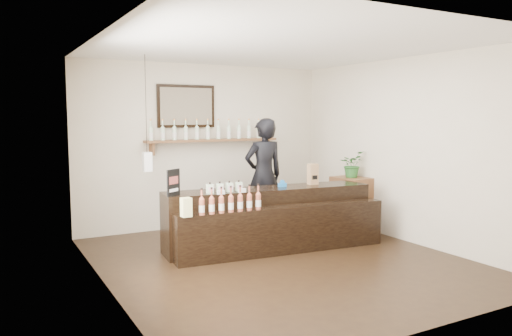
{
  "coord_description": "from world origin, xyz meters",
  "views": [
    {
      "loc": [
        -3.41,
        -5.53,
        1.92
      ],
      "look_at": [
        0.02,
        0.7,
        1.17
      ],
      "focal_mm": 35.0,
      "sensor_mm": 36.0,
      "label": 1
    }
  ],
  "objects": [
    {
      "name": "ground",
      "position": [
        0.0,
        0.0,
        0.0
      ],
      "size": [
        5.0,
        5.0,
        0.0
      ],
      "primitive_type": "plane",
      "color": "black",
      "rests_on": "ground"
    },
    {
      "name": "room_shell",
      "position": [
        0.0,
        0.0,
        1.7
      ],
      "size": [
        5.0,
        5.0,
        5.0
      ],
      "color": "beige",
      "rests_on": "ground"
    },
    {
      "name": "back_wall_decor",
      "position": [
        -0.15,
        2.37,
        1.76
      ],
      "size": [
        2.66,
        0.96,
        1.69
      ],
      "color": "brown",
      "rests_on": "ground"
    },
    {
      "name": "counter",
      "position": [
        0.24,
        0.58,
        0.41
      ],
      "size": [
        3.16,
        1.12,
        1.02
      ],
      "color": "black",
      "rests_on": "ground"
    },
    {
      "name": "promo_sign",
      "position": [
        -1.22,
        0.69,
        1.05
      ],
      "size": [
        0.22,
        0.15,
        0.35
      ],
      "color": "black",
      "rests_on": "counter"
    },
    {
      "name": "paper_bag",
      "position": [
        1.02,
        0.7,
        1.03
      ],
      "size": [
        0.15,
        0.12,
        0.32
      ],
      "color": "#9E7C4C",
      "rests_on": "counter"
    },
    {
      "name": "tape_dispenser",
      "position": [
        0.47,
        0.7,
        0.91
      ],
      "size": [
        0.13,
        0.06,
        0.1
      ],
      "color": "blue",
      "rests_on": "counter"
    },
    {
      "name": "side_cabinet",
      "position": [
        2.0,
        0.96,
        0.45
      ],
      "size": [
        0.5,
        0.65,
        0.89
      ],
      "color": "brown",
      "rests_on": "ground"
    },
    {
      "name": "potted_plant",
      "position": [
        2.0,
        0.96,
        1.11
      ],
      "size": [
        0.51,
        0.49,
        0.44
      ],
      "primitive_type": "imported",
      "rotation": [
        0.0,
        0.0,
        0.47
      ],
      "color": "#286327",
      "rests_on": "side_cabinet"
    },
    {
      "name": "shopkeeper",
      "position": [
        0.64,
        1.55,
        1.06
      ],
      "size": [
        0.78,
        0.52,
        2.13
      ],
      "primitive_type": "imported",
      "rotation": [
        0.0,
        0.0,
        3.12
      ],
      "color": "black",
      "rests_on": "ground"
    }
  ]
}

